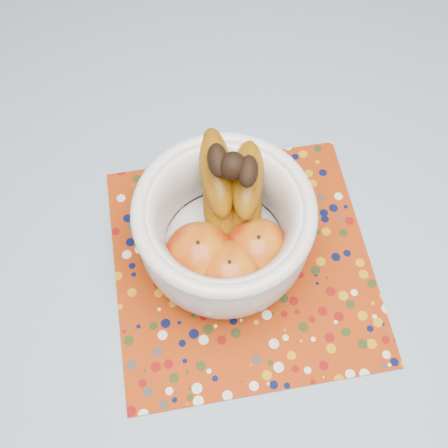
% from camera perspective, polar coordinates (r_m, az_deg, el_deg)
% --- Properties ---
extents(table, '(1.20, 1.20, 0.75)m').
position_cam_1_polar(table, '(0.82, 4.35, -10.60)').
color(table, brown).
rests_on(table, ground).
extents(tablecloth, '(1.32, 1.32, 0.01)m').
position_cam_1_polar(tablecloth, '(0.74, 4.78, -8.92)').
color(tablecloth, '#6389A6').
rests_on(tablecloth, table).
extents(placemat, '(0.41, 0.41, 0.00)m').
position_cam_1_polar(placemat, '(0.75, 2.01, -4.29)').
color(placemat, '#8A2907').
rests_on(placemat, tablecloth).
extents(fruit_bowl, '(0.23, 0.24, 0.19)m').
position_cam_1_polar(fruit_bowl, '(0.69, 0.38, -0.09)').
color(fruit_bowl, silver).
rests_on(fruit_bowl, placemat).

